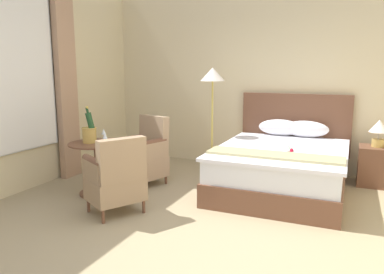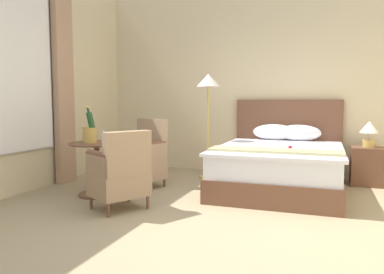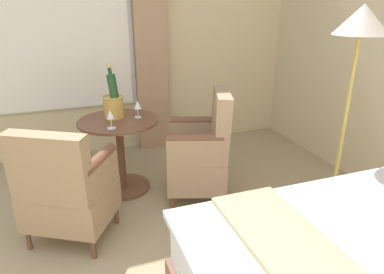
{
  "view_description": "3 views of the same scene",
  "coord_description": "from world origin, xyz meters",
  "px_view_note": "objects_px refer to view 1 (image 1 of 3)",
  "views": [
    {
      "loc": [
        1.22,
        -3.29,
        1.65
      ],
      "look_at": [
        -0.7,
        1.2,
        0.75
      ],
      "focal_mm": 35.0,
      "sensor_mm": 36.0,
      "label": 1
    },
    {
      "loc": [
        0.97,
        -3.53,
        1.23
      ],
      "look_at": [
        -0.7,
        1.2,
        0.75
      ],
      "focal_mm": 35.0,
      "sensor_mm": 36.0,
      "label": 2
    },
    {
      "loc": [
        1.13,
        0.25,
        1.66
      ],
      "look_at": [
        -0.84,
        0.96,
        0.84
      ],
      "focal_mm": 32.0,
      "sensor_mm": 36.0,
      "label": 3
    }
  ],
  "objects_px": {
    "floor_lamp_brass": "(213,84)",
    "wine_glass_near_bucket": "(105,137)",
    "wine_glass_near_edge": "(104,132)",
    "armchair_facing_bed": "(117,178)",
    "bedside_lamp": "(379,129)",
    "champagne_bucket": "(90,132)",
    "side_table_round": "(97,165)",
    "armchair_by_window": "(146,155)",
    "bed": "(283,165)",
    "nightstand": "(376,166)"
  },
  "relations": [
    {
      "from": "floor_lamp_brass",
      "to": "wine_glass_near_bucket",
      "type": "distance_m",
      "value": 1.93
    },
    {
      "from": "wine_glass_near_edge",
      "to": "armchair_facing_bed",
      "type": "height_order",
      "value": "armchair_facing_bed"
    },
    {
      "from": "bedside_lamp",
      "to": "champagne_bucket",
      "type": "height_order",
      "value": "champagne_bucket"
    },
    {
      "from": "bedside_lamp",
      "to": "armchair_facing_bed",
      "type": "distance_m",
      "value": 3.65
    },
    {
      "from": "side_table_round",
      "to": "armchair_by_window",
      "type": "xyz_separation_m",
      "value": [
        0.35,
        0.67,
        0.03
      ]
    },
    {
      "from": "bed",
      "to": "wine_glass_near_edge",
      "type": "bearing_deg",
      "value": -156.25
    },
    {
      "from": "nightstand",
      "to": "side_table_round",
      "type": "height_order",
      "value": "side_table_round"
    },
    {
      "from": "nightstand",
      "to": "wine_glass_near_edge",
      "type": "height_order",
      "value": "wine_glass_near_edge"
    },
    {
      "from": "bedside_lamp",
      "to": "armchair_facing_bed",
      "type": "height_order",
      "value": "bedside_lamp"
    },
    {
      "from": "side_table_round",
      "to": "champagne_bucket",
      "type": "xyz_separation_m",
      "value": [
        -0.08,
        -0.02,
        0.44
      ]
    },
    {
      "from": "bed",
      "to": "bedside_lamp",
      "type": "height_order",
      "value": "bed"
    },
    {
      "from": "bed",
      "to": "nightstand",
      "type": "bearing_deg",
      "value": 30.48
    },
    {
      "from": "side_table_round",
      "to": "wine_glass_near_edge",
      "type": "distance_m",
      "value": 0.45
    },
    {
      "from": "champagne_bucket",
      "to": "wine_glass_near_bucket",
      "type": "height_order",
      "value": "champagne_bucket"
    },
    {
      "from": "wine_glass_near_bucket",
      "to": "armchair_by_window",
      "type": "bearing_deg",
      "value": 79.08
    },
    {
      "from": "floor_lamp_brass",
      "to": "bed",
      "type": "bearing_deg",
      "value": -18.18
    },
    {
      "from": "bedside_lamp",
      "to": "side_table_round",
      "type": "height_order",
      "value": "bedside_lamp"
    },
    {
      "from": "nightstand",
      "to": "wine_glass_near_bucket",
      "type": "bearing_deg",
      "value": -148.67
    },
    {
      "from": "nightstand",
      "to": "armchair_facing_bed",
      "type": "xyz_separation_m",
      "value": [
        -2.77,
        -2.34,
        0.15
      ]
    },
    {
      "from": "side_table_round",
      "to": "armchair_facing_bed",
      "type": "xyz_separation_m",
      "value": [
        0.63,
        -0.48,
        0.03
      ]
    },
    {
      "from": "nightstand",
      "to": "armchair_facing_bed",
      "type": "relative_size",
      "value": 0.62
    },
    {
      "from": "champagne_bucket",
      "to": "wine_glass_near_edge",
      "type": "bearing_deg",
      "value": 70.58
    },
    {
      "from": "wine_glass_near_bucket",
      "to": "side_table_round",
      "type": "bearing_deg",
      "value": 157.58
    },
    {
      "from": "armchair_facing_bed",
      "to": "side_table_round",
      "type": "bearing_deg",
      "value": 142.76
    },
    {
      "from": "floor_lamp_brass",
      "to": "wine_glass_near_bucket",
      "type": "xyz_separation_m",
      "value": [
        -0.83,
        -1.63,
        -0.61
      ]
    },
    {
      "from": "floor_lamp_brass",
      "to": "wine_glass_near_edge",
      "type": "relative_size",
      "value": 10.57
    },
    {
      "from": "wine_glass_near_bucket",
      "to": "armchair_by_window",
      "type": "distance_m",
      "value": 0.86
    },
    {
      "from": "bedside_lamp",
      "to": "floor_lamp_brass",
      "type": "bearing_deg",
      "value": -172.49
    },
    {
      "from": "wine_glass_near_bucket",
      "to": "wine_glass_near_edge",
      "type": "xyz_separation_m",
      "value": [
        -0.22,
        0.27,
        -0.0
      ]
    },
    {
      "from": "wine_glass_near_bucket",
      "to": "armchair_facing_bed",
      "type": "height_order",
      "value": "armchair_facing_bed"
    },
    {
      "from": "bed",
      "to": "side_table_round",
      "type": "height_order",
      "value": "bed"
    },
    {
      "from": "nightstand",
      "to": "floor_lamp_brass",
      "type": "distance_m",
      "value": 2.64
    },
    {
      "from": "armchair_by_window",
      "to": "wine_glass_near_bucket",
      "type": "bearing_deg",
      "value": -100.92
    },
    {
      "from": "bedside_lamp",
      "to": "champagne_bucket",
      "type": "xyz_separation_m",
      "value": [
        -3.49,
        -1.88,
        0.02
      ]
    },
    {
      "from": "bed",
      "to": "wine_glass_near_edge",
      "type": "height_order",
      "value": "bed"
    },
    {
      "from": "bedside_lamp",
      "to": "armchair_by_window",
      "type": "height_order",
      "value": "armchair_by_window"
    },
    {
      "from": "armchair_by_window",
      "to": "armchair_facing_bed",
      "type": "relative_size",
      "value": 1.08
    },
    {
      "from": "side_table_round",
      "to": "floor_lamp_brass",
      "type": "bearing_deg",
      "value": 56.18
    },
    {
      "from": "side_table_round",
      "to": "armchair_by_window",
      "type": "height_order",
      "value": "armchair_by_window"
    },
    {
      "from": "champagne_bucket",
      "to": "wine_glass_near_edge",
      "type": "xyz_separation_m",
      "value": [
        0.07,
        0.2,
        -0.03
      ]
    },
    {
      "from": "champagne_bucket",
      "to": "wine_glass_near_edge",
      "type": "relative_size",
      "value": 3.05
    },
    {
      "from": "nightstand",
      "to": "champagne_bucket",
      "type": "xyz_separation_m",
      "value": [
        -3.49,
        -1.88,
        0.55
      ]
    },
    {
      "from": "armchair_by_window",
      "to": "side_table_round",
      "type": "bearing_deg",
      "value": -117.65
    },
    {
      "from": "armchair_by_window",
      "to": "armchair_facing_bed",
      "type": "distance_m",
      "value": 1.19
    },
    {
      "from": "nightstand",
      "to": "bed",
      "type": "bearing_deg",
      "value": -149.52
    },
    {
      "from": "nightstand",
      "to": "side_table_round",
      "type": "xyz_separation_m",
      "value": [
        -3.4,
        -1.86,
        0.11
      ]
    },
    {
      "from": "nightstand",
      "to": "floor_lamp_brass",
      "type": "relative_size",
      "value": 0.34
    },
    {
      "from": "bedside_lamp",
      "to": "floor_lamp_brass",
      "type": "height_order",
      "value": "floor_lamp_brass"
    },
    {
      "from": "champagne_bucket",
      "to": "wine_glass_near_bucket",
      "type": "distance_m",
      "value": 0.3
    },
    {
      "from": "floor_lamp_brass",
      "to": "wine_glass_near_edge",
      "type": "bearing_deg",
      "value": -127.55
    }
  ]
}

